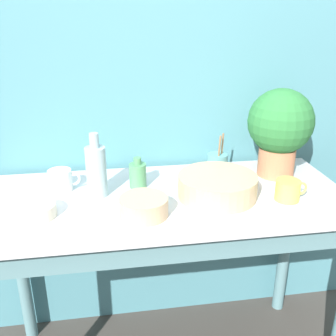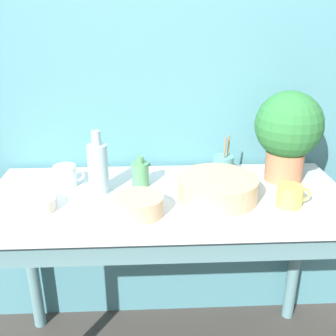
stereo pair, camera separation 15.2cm
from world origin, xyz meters
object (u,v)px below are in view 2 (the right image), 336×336
Objects in this scene: potted_plant at (288,130)px; mug_white at (66,176)px; bowl_small_cream at (34,204)px; bottle_tall at (98,167)px; bowl_wash_large at (217,188)px; bowl_small_tan at (139,205)px; utensil_cup at (223,166)px; bottle_short at (140,174)px; mug_yellow at (290,196)px.

potted_plant is 2.99× the size of mug_white.
potted_plant reaches higher than bowl_small_cream.
bottle_tall is (-0.78, -0.09, -0.12)m from potted_plant.
bowl_wash_large is 2.40× the size of mug_white.
bottle_tall is 0.28m from bowl_small_cream.
bottle_tall reaches higher than bowl_small_cream.
utensil_cup reaches higher than bowl_small_tan.
bowl_small_cream is at bearing -148.25° from bottle_tall.
bottle_short is 0.60m from mug_yellow.
bowl_small_tan is at bearing -7.75° from bowl_small_cream.
bowl_small_cream is 0.83× the size of utensil_cup.
mug_yellow is (0.26, -0.07, -0.00)m from bowl_wash_large.
potted_plant reaches higher than utensil_cup.
utensil_cup reaches higher than bowl_wash_large.
bowl_small_tan is (0.17, -0.19, -0.07)m from bottle_tall.
mug_yellow is at bearing -15.24° from bowl_wash_large.
mug_white is 0.68m from utensil_cup.
bowl_wash_large is 0.63m from mug_white.
bottle_tall is 1.47× the size of bowl_small_tan.
bowl_wash_large reaches higher than bowl_small_cream.
bowl_small_tan is (-0.30, -0.11, -0.01)m from bowl_wash_large.
potted_plant reaches higher than bowl_small_tan.
mug_white is at bearing 139.99° from bowl_small_tan.
utensil_cup is at bearing 5.53° from mug_white.
bowl_small_tan is (0.00, -0.25, -0.02)m from bottle_short.
bottle_short is 0.68× the size of utensil_cup.
bowl_wash_large is at bearing -151.44° from potted_plant.
bowl_small_cream is (-0.08, -0.21, -0.02)m from mug_white.
potted_plant is 0.95m from mug_white.
bowl_wash_large is at bearing -24.54° from bottle_short.
bowl_small_tan is (-0.56, -0.04, -0.01)m from mug_yellow.
potted_plant is 0.31m from mug_yellow.
bowl_wash_large reaches higher than bowl_small_tan.
mug_white is at bearing 154.53° from bottle_tall.
bowl_wash_large is at bearing -14.15° from mug_white.
bottle_tall is 1.97× the size of bottle_short.
bowl_wash_large is 2.44× the size of mug_yellow.
mug_white is at bearing 165.85° from bowl_wash_large.
bottle_short is at bearing 155.46° from bowl_wash_large.
bottle_tall is at bearing 169.74° from bowl_wash_large.
mug_yellow is at bearing -1.01° from bowl_small_cream.
bottle_short is at bearing 17.78° from bottle_tall.
bottle_short is 0.31m from mug_white.
utensil_cup reaches higher than mug_white.
bottle_short is 1.03× the size of mug_yellow.
mug_white is 1.01× the size of mug_yellow.
bowl_small_tan is (-0.62, -0.28, -0.19)m from potted_plant.
mug_yellow is (0.73, -0.16, -0.07)m from bottle_tall.
bottle_short is at bearing -176.74° from potted_plant.
potted_plant is 1.50× the size of bottle_tall.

